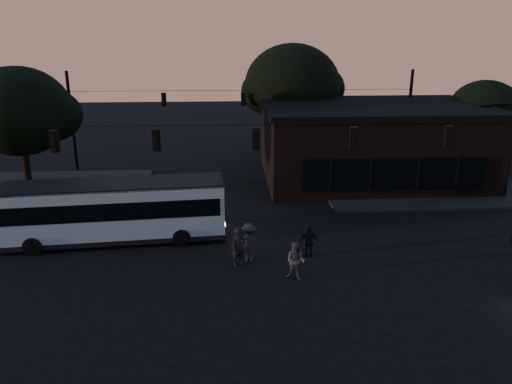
{
  "coord_description": "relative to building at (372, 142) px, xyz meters",
  "views": [
    {
      "loc": [
        -1.36,
        -18.33,
        10.15
      ],
      "look_at": [
        0.0,
        4.0,
        3.0
      ],
      "focal_mm": 35.0,
      "sensor_mm": 36.0,
      "label": 1
    }
  ],
  "objects": [
    {
      "name": "sidewalk_far_right",
      "position": [
        3.0,
        -1.97,
        -2.63
      ],
      "size": [
        14.0,
        10.0,
        0.15
      ],
      "primitive_type": "cube",
      "color": "black",
      "rests_on": "ground"
    },
    {
      "name": "tree_right",
      "position": [
        9.0,
        2.03,
        1.93
      ],
      "size": [
        5.2,
        5.2,
        6.86
      ],
      "color": "black",
      "rests_on": "ground"
    },
    {
      "name": "ground",
      "position": [
        -9.0,
        -15.97,
        -2.71
      ],
      "size": [
        120.0,
        120.0,
        0.0
      ],
      "primitive_type": "plane",
      "color": "black",
      "rests_on": "ground"
    },
    {
      "name": "pedestrian_c",
      "position": [
        -6.53,
        -12.82,
        -1.93
      ],
      "size": [
        0.92,
        0.41,
        1.55
      ],
      "primitive_type": "imported",
      "rotation": [
        0.0,
        0.0,
        3.1
      ],
      "color": "black",
      "rests_on": "ground"
    },
    {
      "name": "signal_rig_far",
      "position": [
        -9.0,
        4.03,
        1.5
      ],
      "size": [
        26.24,
        0.3,
        7.5
      ],
      "color": "black",
      "rests_on": "ground"
    },
    {
      "name": "pedestrian_a",
      "position": [
        -9.89,
        -13.48,
        -1.83
      ],
      "size": [
        0.76,
        0.65,
        1.77
      ],
      "primitive_type": "imported",
      "rotation": [
        0.0,
        0.0,
        0.42
      ],
      "color": "black",
      "rests_on": "ground"
    },
    {
      "name": "tree_behind",
      "position": [
        -5.0,
        6.03,
        3.48
      ],
      "size": [
        7.6,
        7.6,
        9.43
      ],
      "color": "black",
      "rests_on": "ground"
    },
    {
      "name": "bus",
      "position": [
        -16.01,
        -10.32,
        -0.98
      ],
      "size": [
        11.13,
        3.49,
        3.08
      ],
      "rotation": [
        0.0,
        0.0,
        0.09
      ],
      "color": "#A4C5D0",
      "rests_on": "ground"
    },
    {
      "name": "signal_rig_near",
      "position": [
        -9.0,
        -11.97,
        1.74
      ],
      "size": [
        26.24,
        0.3,
        7.5
      ],
      "color": "black",
      "rests_on": "ground"
    },
    {
      "name": "building",
      "position": [
        0.0,
        0.0,
        0.0
      ],
      "size": [
        15.4,
        10.41,
        5.4
      ],
      "color": "black",
      "rests_on": "ground"
    },
    {
      "name": "tree_left",
      "position": [
        -23.0,
        -2.97,
        2.86
      ],
      "size": [
        6.4,
        6.4,
        8.3
      ],
      "color": "black",
      "rests_on": "ground"
    },
    {
      "name": "pedestrian_b",
      "position": [
        -7.49,
        -15.03,
        -1.87
      ],
      "size": [
        1.01,
        0.92,
        1.68
      ],
      "primitive_type": "imported",
      "rotation": [
        0.0,
        0.0,
        -0.44
      ],
      "color": "#4E4847",
      "rests_on": "ground"
    },
    {
      "name": "pedestrian_d",
      "position": [
        -9.4,
        -13.11,
        -1.78
      ],
      "size": [
        1.22,
        0.72,
        1.86
      ],
      "primitive_type": "imported",
      "rotation": [
        0.0,
        0.0,
        3.17
      ],
      "color": "black",
      "rests_on": "ground"
    },
    {
      "name": "sidewalk_far_left",
      "position": [
        -23.0,
        -1.97,
        -2.63
      ],
      "size": [
        14.0,
        10.0,
        0.15
      ],
      "primitive_type": "cube",
      "color": "black",
      "rests_on": "ground"
    }
  ]
}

